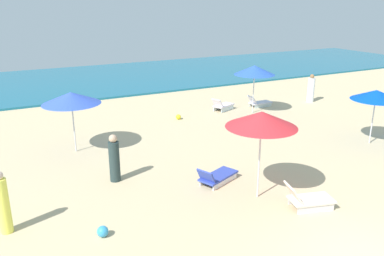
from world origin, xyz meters
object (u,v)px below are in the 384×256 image
(lounge_chair_2_0, at_px, (217,177))
(beach_ball_2, at_px, (103,231))
(umbrella_3, at_px, (71,98))
(lounge_chair_2_1, at_px, (307,199))
(lounge_chair_1_0, at_px, (222,106))
(umbrella_2, at_px, (262,119))
(beachgoer_2, at_px, (114,159))
(beachgoer_5, at_px, (311,89))
(umbrella_1, at_px, (255,70))
(beachgoer_1, at_px, (3,204))
(beach_ball_0, at_px, (178,117))
(umbrella_0, at_px, (376,95))
(lounge_chair_1_1, at_px, (259,103))

(lounge_chair_2_0, distance_m, beach_ball_2, 4.19)
(umbrella_3, bearing_deg, lounge_chair_2_1, -56.87)
(lounge_chair_1_0, xyz_separation_m, beach_ball_2, (-8.65, -8.55, -0.13))
(lounge_chair_1_0, bearing_deg, lounge_chair_2_0, 124.71)
(umbrella_2, height_order, beachgoer_2, umbrella_2)
(lounge_chair_2_1, relative_size, beachgoer_5, 0.92)
(umbrella_1, xyz_separation_m, beachgoer_5, (4.25, 0.38, -1.47))
(lounge_chair_2_1, xyz_separation_m, beachgoer_1, (-7.48, 2.52, 0.50))
(umbrella_3, bearing_deg, beach_ball_2, -95.76)
(beach_ball_0, bearing_deg, beachgoer_5, -1.91)
(lounge_chair_1_0, distance_m, beachgoer_1, 12.95)
(umbrella_2, height_order, beachgoer_1, umbrella_2)
(umbrella_0, xyz_separation_m, beachgoer_1, (-13.42, -0.31, -1.22))
(beachgoer_2, height_order, beachgoer_5, beachgoer_5)
(umbrella_0, relative_size, lounge_chair_2_0, 1.40)
(lounge_chair_2_1, height_order, beach_ball_0, lounge_chair_2_1)
(umbrella_1, xyz_separation_m, lounge_chair_1_0, (-1.17, 1.05, -1.93))
(beachgoer_5, bearing_deg, umbrella_2, 59.87)
(lounge_chair_1_1, height_order, beach_ball_0, lounge_chair_1_1)
(umbrella_1, height_order, lounge_chair_1_1, umbrella_1)
(lounge_chair_2_0, bearing_deg, beach_ball_2, 85.28)
(umbrella_2, bearing_deg, beachgoer_2, 138.64)
(lounge_chair_1_1, height_order, umbrella_2, umbrella_2)
(umbrella_3, xyz_separation_m, beach_ball_0, (5.30, 2.03, -1.97))
(beachgoer_2, relative_size, beachgoer_5, 0.99)
(lounge_chair_1_0, distance_m, umbrella_2, 9.75)
(lounge_chair_2_0, bearing_deg, umbrella_2, -178.50)
(lounge_chair_2_0, xyz_separation_m, beachgoer_2, (-2.78, 1.64, 0.52))
(lounge_chair_1_0, bearing_deg, lounge_chair_1_1, -118.71)
(beach_ball_0, bearing_deg, beachgoer_2, -132.04)
(beachgoer_5, distance_m, beach_ball_0, 8.18)
(lounge_chair_1_1, height_order, lounge_chair_2_0, lounge_chair_1_1)
(beachgoer_5, bearing_deg, umbrella_0, 86.57)
(umbrella_1, relative_size, beach_ball_2, 8.69)
(lounge_chair_1_0, distance_m, lounge_chair_2_1, 10.30)
(beachgoer_2, bearing_deg, lounge_chair_1_1, 7.76)
(umbrella_2, relative_size, beachgoer_1, 1.59)
(beachgoer_1, xyz_separation_m, beachgoer_2, (3.27, 1.63, -0.04))
(beachgoer_1, distance_m, beachgoer_2, 3.65)
(umbrella_0, xyz_separation_m, beach_ball_2, (-11.36, -1.61, -1.85))
(umbrella_3, distance_m, beach_ball_0, 6.01)
(lounge_chair_1_0, distance_m, beach_ball_0, 2.77)
(umbrella_3, distance_m, beachgoer_2, 3.52)
(lounge_chair_1_1, distance_m, umbrella_3, 10.60)
(umbrella_2, xyz_separation_m, beachgoer_5, (9.48, 7.94, -1.65))
(umbrella_1, relative_size, beach_ball_0, 9.71)
(lounge_chair_1_1, distance_m, lounge_chair_2_1, 10.97)
(lounge_chair_1_1, xyz_separation_m, beachgoer_2, (-9.62, -5.39, 0.50))
(lounge_chair_1_1, bearing_deg, beach_ball_0, 91.70)
(lounge_chair_2_0, xyz_separation_m, beach_ball_2, (-3.99, -1.29, -0.08))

